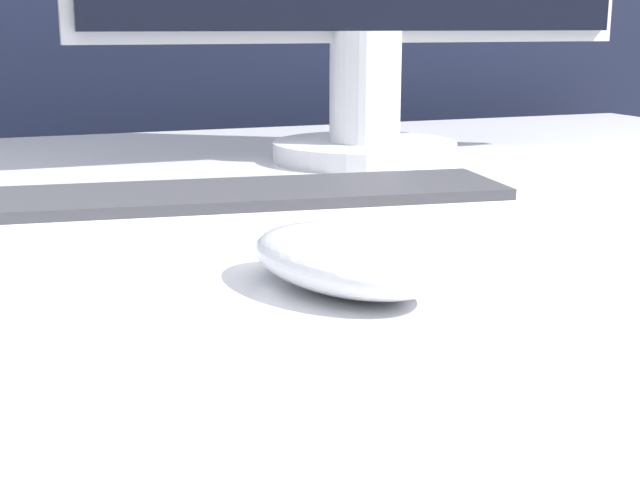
% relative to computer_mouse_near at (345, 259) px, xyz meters
% --- Properties ---
extents(partition_panel, '(5.00, 0.03, 1.30)m').
position_rel_computer_mouse_near_xyz_m(partition_panel, '(0.06, 0.90, -0.09)').
color(partition_panel, black).
rests_on(partition_panel, ground_plane).
extents(computer_mouse_near, '(0.11, 0.15, 0.03)m').
position_rel_computer_mouse_near_xyz_m(computer_mouse_near, '(0.00, 0.00, 0.00)').
color(computer_mouse_near, white).
rests_on(computer_mouse_near, desk).
extents(keyboard, '(0.44, 0.17, 0.02)m').
position_rel_computer_mouse_near_xyz_m(keyboard, '(-0.02, 0.19, -0.01)').
color(keyboard, white).
rests_on(keyboard, desk).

